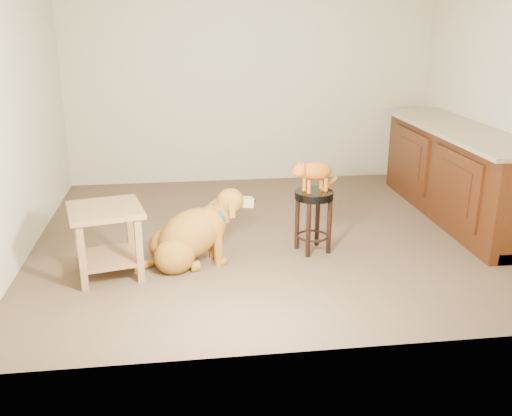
{
  "coord_description": "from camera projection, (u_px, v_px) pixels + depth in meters",
  "views": [
    {
      "loc": [
        -0.86,
        -5.04,
        2.0
      ],
      "look_at": [
        -0.26,
        -0.48,
        0.45
      ],
      "focal_mm": 40.0,
      "sensor_mm": 36.0,
      "label": 1
    }
  ],
  "objects": [
    {
      "name": "room_shell",
      "position": [
        279.0,
        55.0,
        4.94
      ],
      "size": [
        4.54,
        4.04,
        2.62
      ],
      "color": "beige",
      "rests_on": "ground"
    },
    {
      "name": "golden_retriever",
      "position": [
        191.0,
        236.0,
        4.77
      ],
      "size": [
        1.06,
        0.58,
        0.68
      ],
      "rotation": [
        0.0,
        0.0,
        0.19
      ],
      "color": "brown",
      "rests_on": "ground"
    },
    {
      "name": "floor",
      "position": [
        277.0,
        235.0,
        5.48
      ],
      "size": [
        4.5,
        4.0,
        0.01
      ],
      "primitive_type": "cube",
      "color": "brown",
      "rests_on": "ground"
    },
    {
      "name": "tabby_kitten",
      "position": [
        314.0,
        172.0,
        4.88
      ],
      "size": [
        0.46,
        0.29,
        0.32
      ],
      "rotation": [
        0.0,
        0.0,
        0.28
      ],
      "color": "#A35110",
      "rests_on": "padded_stool"
    },
    {
      "name": "cabinet_run",
      "position": [
        459.0,
        176.0,
        5.86
      ],
      "size": [
        0.7,
        2.56,
        0.94
      ],
      "color": "#441F0C",
      "rests_on": "ground"
    },
    {
      "name": "wood_stool",
      "position": [
        428.0,
        171.0,
        6.37
      ],
      "size": [
        0.41,
        0.41,
        0.69
      ],
      "rotation": [
        0.0,
        0.0,
        -0.11
      ],
      "color": "brown",
      "rests_on": "ground"
    },
    {
      "name": "side_table",
      "position": [
        107.0,
        231.0,
        4.52
      ],
      "size": [
        0.67,
        0.67,
        0.58
      ],
      "rotation": [
        0.0,
        0.0,
        0.23
      ],
      "color": "brown",
      "rests_on": "ground"
    },
    {
      "name": "padded_stool",
      "position": [
        314.0,
        209.0,
        4.99
      ],
      "size": [
        0.36,
        0.36,
        0.56
      ],
      "rotation": [
        0.0,
        0.0,
        0.28
      ],
      "color": "black",
      "rests_on": "ground"
    }
  ]
}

